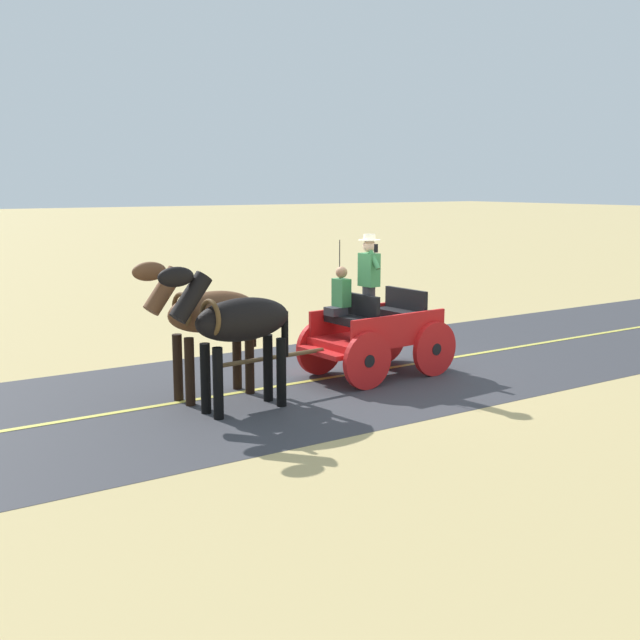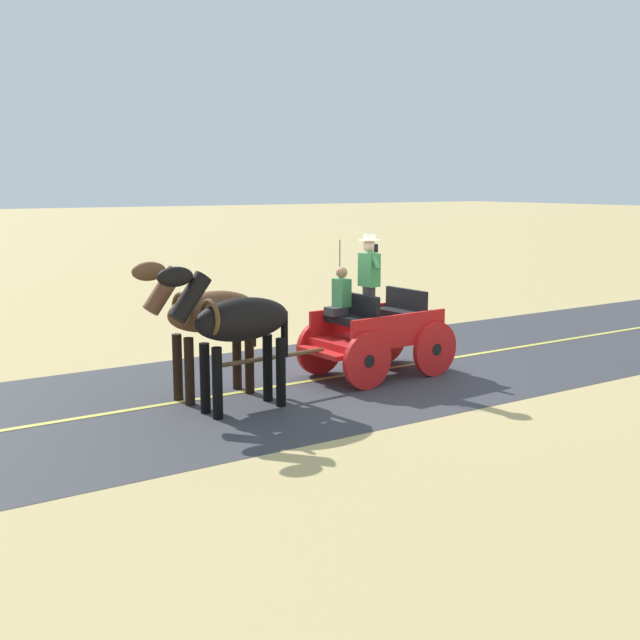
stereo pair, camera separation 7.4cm
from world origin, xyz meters
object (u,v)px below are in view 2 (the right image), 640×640
at_px(horse_drawn_carriage, 374,330).
at_px(traffic_cone, 387,324).
at_px(horse_near_side, 236,323).
at_px(horse_off_side, 207,315).

xyz_separation_m(horse_drawn_carriage, traffic_cone, (2.83, -2.50, -0.57)).
relative_size(horse_near_side, traffic_cone, 4.42).
distance_m(horse_near_side, traffic_cone, 6.59).
distance_m(horse_drawn_carriage, horse_near_side, 3.10).
bearing_deg(horse_drawn_carriage, horse_off_side, 85.11).
relative_size(horse_drawn_carriage, horse_near_side, 2.04).
bearing_deg(traffic_cone, horse_off_side, 114.84).
bearing_deg(horse_off_side, horse_drawn_carriage, -94.89).
height_order(horse_near_side, traffic_cone, horse_near_side).
bearing_deg(horse_drawn_carriage, traffic_cone, -41.49).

